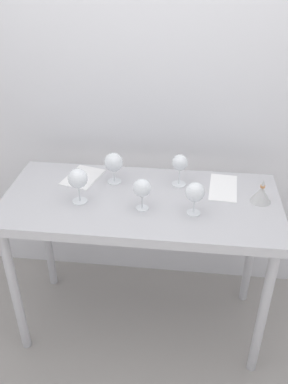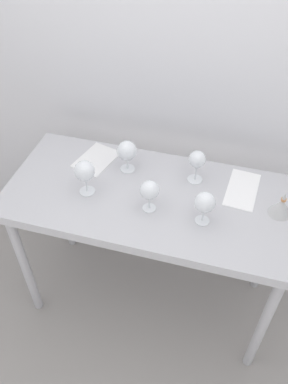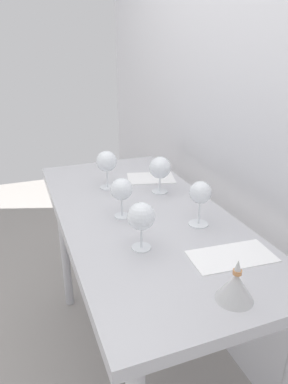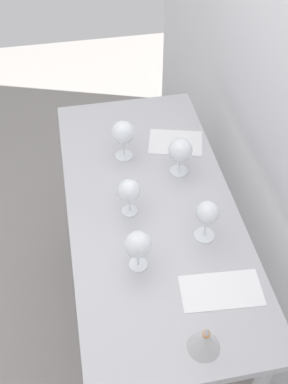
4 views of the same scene
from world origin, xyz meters
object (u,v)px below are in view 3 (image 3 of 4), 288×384
Objects in this scene: tasting_sheet_upper at (232,256)px; decanter_funnel at (236,286)px; wine_glass_near_center at (121,190)px; wine_glass_far_right at (200,194)px; wine_glass_far_left at (160,168)px; wine_glass_near_left at (107,162)px; wine_glass_near_right at (141,217)px; tasting_sheet_lower at (151,178)px.

tasting_sheet_upper is 2.21× the size of decanter_funnel.
wine_glass_far_right is at bearing 56.32° from wine_glass_near_center.
wine_glass_far_right is at bearing 2.05° from wine_glass_far_left.
wine_glass_near_left is 0.32m from wine_glass_near_center.
wine_glass_near_right is at bearing -30.24° from wine_glass_far_left.
wine_glass_far_left is at bearing 126.97° from wine_glass_near_center.
wine_glass_near_left is 1.13× the size of wine_glass_near_center.
wine_glass_far_right is 0.73× the size of tasting_sheet_lower.
wine_glass_near_right is (0.08, -0.26, -0.01)m from wine_glass_far_right.
tasting_sheet_lower is (-0.53, 0.02, -0.12)m from wine_glass_far_right.
tasting_sheet_lower is at bearing 143.47° from wine_glass_near_center.
wine_glass_near_center is at bearing 177.50° from wine_glass_near_right.
decanter_funnel is at bearing 12.91° from wine_glass_near_center.
wine_glass_far_left reaches higher than wine_glass_near_center.
tasting_sheet_upper is (0.23, -0.01, -0.12)m from wine_glass_far_right.
wine_glass_far_right is 0.26m from tasting_sheet_upper.
wine_glass_near_right is 0.32m from tasting_sheet_upper.
tasting_sheet_upper is 0.21m from decanter_funnel.
wine_glass_near_left is 0.76× the size of tasting_sheet_lower.
wine_glass_near_left reaches higher than wine_glass_far_right.
tasting_sheet_upper is at bearing 16.77° from wine_glass_near_left.
wine_glass_near_right is 0.37m from decanter_funnel.
decanter_funnel is (0.58, 0.13, -0.07)m from wine_glass_near_center.
wine_glass_far_right reaches higher than tasting_sheet_lower.
wine_glass_far_right is 0.64× the size of tasting_sheet_upper.
wine_glass_far_right is at bearing 24.82° from wine_glass_near_left.
wine_glass_far_left reaches higher than decanter_funnel.
wine_glass_near_left reaches higher than decanter_funnel.
wine_glass_far_left reaches higher than tasting_sheet_lower.
wine_glass_far_left reaches higher than tasting_sheet_upper.
tasting_sheet_lower is (-0.76, 0.02, 0.00)m from tasting_sheet_upper.
wine_glass_near_center is at bearing -123.68° from wine_glass_far_right.
wine_glass_near_left is 1.07× the size of wine_glass_far_left.
wine_glass_near_left reaches higher than tasting_sheet_lower.
wine_glass_near_left is at bearing 176.14° from wine_glass_near_right.
wine_glass_near_left is at bearing -158.80° from tasting_sheet_upper.
tasting_sheet_lower is at bearing 100.53° from wine_glass_near_left.
tasting_sheet_upper is at bearing 58.97° from wine_glass_near_right.
wine_glass_near_right reaches higher than wine_glass_near_center.
tasting_sheet_lower is 0.95m from decanter_funnel.
wine_glass_far_right is 1.08× the size of wine_glass_near_center.
tasting_sheet_lower is at bearing -177.36° from tasting_sheet_upper.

